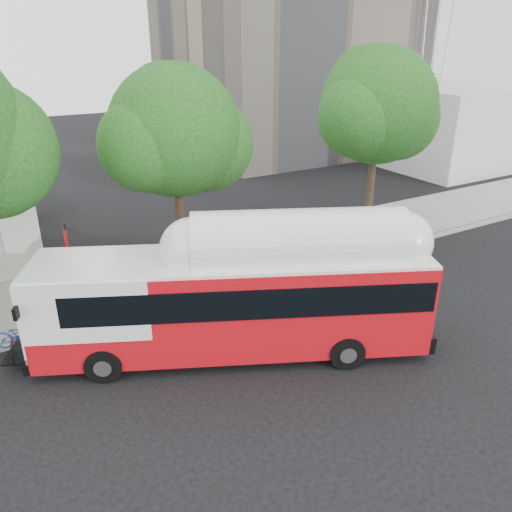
{
  "coord_description": "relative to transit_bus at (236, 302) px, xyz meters",
  "views": [
    {
      "loc": [
        -7.94,
        -12.1,
        9.3
      ],
      "look_at": [
        0.82,
        3.0,
        1.7
      ],
      "focal_mm": 35.0,
      "sensor_mm": 36.0,
      "label": 1
    }
  ],
  "objects": [
    {
      "name": "sidewalk",
      "position": [
        1.63,
        6.49,
        -1.7
      ],
      "size": [
        60.0,
        5.0,
        0.15
      ],
      "primitive_type": "cube",
      "color": "gray",
      "rests_on": "ground"
    },
    {
      "name": "transit_bus",
      "position": [
        0.0,
        0.0,
        0.0
      ],
      "size": [
        12.6,
        7.42,
        3.81
      ],
      "rotation": [
        0.0,
        0.0,
        -0.44
      ],
      "color": "red",
      "rests_on": "ground"
    },
    {
      "name": "signal_pole",
      "position": [
        -4.08,
        4.16,
        0.21
      ],
      "size": [
        0.11,
        0.37,
        3.88
      ],
      "color": "#B31319",
      "rests_on": "ground"
    },
    {
      "name": "ground",
      "position": [
        1.63,
        -0.01,
        -1.78
      ],
      "size": [
        120.0,
        120.0,
        0.0
      ],
      "primitive_type": "plane",
      "color": "black",
      "rests_on": "ground"
    },
    {
      "name": "horizon_block",
      "position": [
        31.63,
        15.99,
        1.22
      ],
      "size": [
        20.0,
        12.0,
        6.0
      ],
      "primitive_type": "cube",
      "color": "silver",
      "rests_on": "ground"
    },
    {
      "name": "red_curb_segment",
      "position": [
        -1.37,
        3.89,
        -1.7
      ],
      "size": [
        10.0,
        0.32,
        0.16
      ],
      "primitive_type": "cube",
      "color": "#9D1B11",
      "rests_on": "ground"
    },
    {
      "name": "street_tree_right",
      "position": [
        11.07,
        5.85,
        4.48
      ],
      "size": [
        6.21,
        5.4,
        9.18
      ],
      "color": "#2D2116",
      "rests_on": "ground"
    },
    {
      "name": "curb_strip",
      "position": [
        1.63,
        3.89,
        -1.7
      ],
      "size": [
        60.0,
        0.3,
        0.15
      ],
      "primitive_type": "cube",
      "color": "gray",
      "rests_on": "ground"
    },
    {
      "name": "street_tree_mid",
      "position": [
        1.04,
        6.05,
        4.13
      ],
      "size": [
        5.75,
        5.0,
        8.62
      ],
      "color": "#2D2116",
      "rests_on": "ground"
    }
  ]
}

